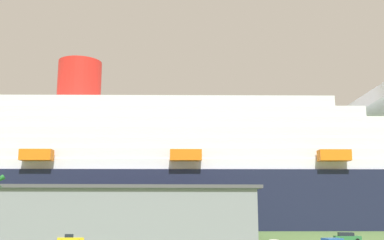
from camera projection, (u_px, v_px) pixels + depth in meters
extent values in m
plane|color=#4C6B38|center=(235.00, 236.00, 95.81)|extent=(600.00, 600.00, 0.00)
cube|color=#191E38|center=(186.00, 201.00, 131.66)|extent=(218.25, 58.34, 15.38)
cube|color=white|center=(186.00, 169.00, 133.38)|extent=(192.21, 52.77, 2.86)
cube|color=white|center=(171.00, 159.00, 133.87)|extent=(180.35, 51.11, 2.86)
cube|color=white|center=(157.00, 150.00, 134.35)|extent=(168.18, 49.23, 2.86)
cube|color=white|center=(142.00, 140.00, 134.84)|extent=(158.21, 47.89, 2.86)
cube|color=white|center=(128.00, 131.00, 135.33)|extent=(148.91, 46.32, 2.86)
cube|color=white|center=(114.00, 121.00, 135.82)|extent=(141.85, 45.06, 2.86)
cube|color=white|center=(100.00, 112.00, 136.31)|extent=(134.19, 43.69, 2.86)
cylinder|color=red|center=(79.00, 84.00, 137.82)|extent=(14.25, 14.25, 13.97)
cube|color=orange|center=(36.00, 155.00, 114.91)|extent=(8.29, 4.02, 2.80)
cube|color=orange|center=(186.00, 155.00, 115.36)|extent=(8.29, 4.02, 2.80)
cube|color=orange|center=(334.00, 155.00, 115.81)|extent=(8.29, 4.02, 2.80)
cube|color=gray|center=(121.00, 215.00, 85.63)|extent=(49.12, 25.72, 8.98)
cube|color=#4C4C51|center=(122.00, 189.00, 86.53)|extent=(51.08, 26.75, 0.60)
cube|color=#2D723F|center=(347.00, 238.00, 77.92)|extent=(4.60, 2.54, 0.70)
cube|color=#1E232D|center=(346.00, 234.00, 78.05)|extent=(2.69, 2.02, 0.55)
cylinder|color=black|center=(355.00, 240.00, 78.65)|extent=(0.69, 0.33, 0.66)
cylinder|color=black|center=(358.00, 240.00, 76.88)|extent=(0.69, 0.33, 0.66)
cylinder|color=black|center=(338.00, 240.00, 78.82)|extent=(0.69, 0.33, 0.66)
cylinder|color=black|center=(340.00, 240.00, 77.06)|extent=(0.69, 0.33, 0.66)
cube|color=yellow|center=(72.00, 239.00, 74.31)|extent=(4.31, 2.00, 0.70)
cube|color=#1E232D|center=(73.00, 235.00, 74.44)|extent=(2.44, 1.74, 0.55)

